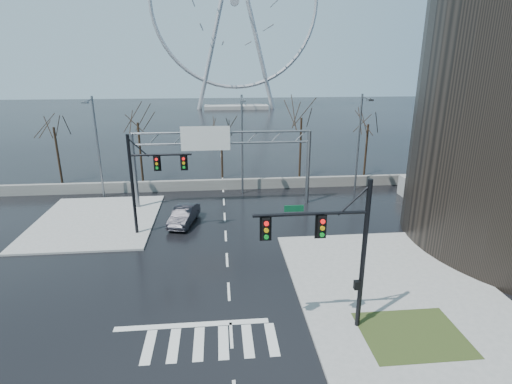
{
  "coord_description": "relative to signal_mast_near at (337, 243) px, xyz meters",
  "views": [
    {
      "loc": [
        -0.35,
        -20.83,
        13.13
      ],
      "look_at": [
        2.27,
        6.69,
        4.0
      ],
      "focal_mm": 28.0,
      "sensor_mm": 36.0,
      "label": 1
    }
  ],
  "objects": [
    {
      "name": "barrier_wall",
      "position": [
        -5.14,
        24.04,
        -4.32
      ],
      "size": [
        52.0,
        0.5,
        1.1
      ],
      "primitive_type": "cube",
      "color": "slate",
      "rests_on": "ground"
    },
    {
      "name": "tree_far_left",
      "position": [
        -23.14,
        28.04,
        0.7
      ],
      "size": [
        3.5,
        3.5,
        7.0
      ],
      "color": "black",
      "rests_on": "ground"
    },
    {
      "name": "tree_center",
      "position": [
        -5.14,
        28.54,
        0.3
      ],
      "size": [
        3.25,
        3.25,
        6.5
      ],
      "color": "black",
      "rests_on": "ground"
    },
    {
      "name": "signal_mast_far",
      "position": [
        -11.01,
        13.0,
        -0.04
      ],
      "size": [
        4.72,
        0.41,
        8.0
      ],
      "color": "black",
      "rests_on": "ground"
    },
    {
      "name": "signal_mast_near",
      "position": [
        0.0,
        0.0,
        0.0
      ],
      "size": [
        5.52,
        0.41,
        8.0
      ],
      "color": "black",
      "rests_on": "ground"
    },
    {
      "name": "tree_far_right",
      "position": [
        11.86,
        28.04,
        0.54
      ],
      "size": [
        3.4,
        3.4,
        6.8
      ],
      "color": "black",
      "rests_on": "ground"
    },
    {
      "name": "streetlight_mid",
      "position": [
        -3.14,
        22.2,
        1.01
      ],
      "size": [
        0.5,
        2.55,
        10.0
      ],
      "color": "slate",
      "rests_on": "ground"
    },
    {
      "name": "sidewalk_right_ext",
      "position": [
        4.86,
        6.04,
        -4.8
      ],
      "size": [
        12.0,
        10.0,
        0.15
      ],
      "primitive_type": "cube",
      "color": "gray",
      "rests_on": "ground"
    },
    {
      "name": "ground",
      "position": [
        -5.14,
        4.04,
        -4.87
      ],
      "size": [
        260.0,
        260.0,
        0.0
      ],
      "primitive_type": "plane",
      "color": "black",
      "rests_on": "ground"
    },
    {
      "name": "sidewalk_far",
      "position": [
        -16.14,
        16.04,
        -4.8
      ],
      "size": [
        10.0,
        12.0,
        0.15
      ],
      "primitive_type": "cube",
      "color": "gray",
      "rests_on": "ground"
    },
    {
      "name": "tree_left",
      "position": [
        -14.14,
        27.54,
        1.1
      ],
      "size": [
        3.75,
        3.75,
        7.5
      ],
      "color": "black",
      "rests_on": "ground"
    },
    {
      "name": "sign_gantry",
      "position": [
        -5.52,
        19.0,
        0.31
      ],
      "size": [
        16.36,
        0.4,
        7.6
      ],
      "color": "slate",
      "rests_on": "ground"
    },
    {
      "name": "streetlight_left",
      "position": [
        -17.14,
        22.2,
        1.01
      ],
      "size": [
        0.5,
        2.55,
        10.0
      ],
      "color": "slate",
      "rests_on": "ground"
    },
    {
      "name": "car",
      "position": [
        -8.57,
        14.89,
        -4.12
      ],
      "size": [
        2.62,
        4.79,
        1.5
      ],
      "primitive_type": "imported",
      "rotation": [
        0.0,
        0.0,
        -0.24
      ],
      "color": "black",
      "rests_on": "ground"
    },
    {
      "name": "tree_right",
      "position": [
        3.86,
        27.54,
        1.34
      ],
      "size": [
        3.9,
        3.9,
        7.8
      ],
      "color": "black",
      "rests_on": "ground"
    },
    {
      "name": "grass_strip",
      "position": [
        3.86,
        -0.96,
        -4.72
      ],
      "size": [
        5.0,
        4.0,
        0.02
      ],
      "primitive_type": "cube",
      "color": "#233616",
      "rests_on": "sidewalk_near"
    },
    {
      "name": "ferris_wheel",
      "position": [
        -0.14,
        99.04,
        21.26
      ],
      "size": [
        45.0,
        6.0,
        50.91
      ],
      "color": "gray",
      "rests_on": "ground"
    },
    {
      "name": "streetlight_right",
      "position": [
        8.86,
        22.2,
        1.01
      ],
      "size": [
        0.5,
        2.55,
        10.0
      ],
      "color": "slate",
      "rests_on": "ground"
    }
  ]
}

